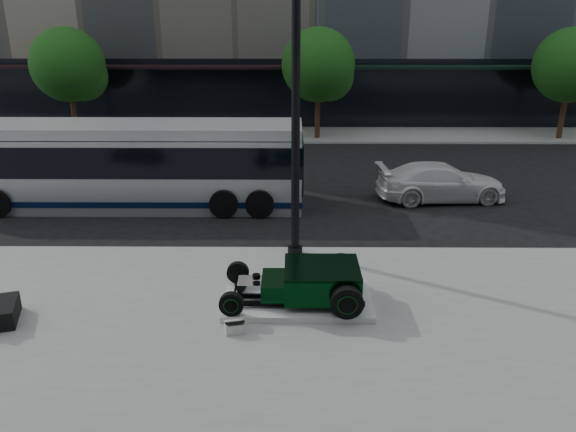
{
  "coord_description": "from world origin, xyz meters",
  "views": [
    {
      "loc": [
        -0.33,
        -16.89,
        6.51
      ],
      "look_at": [
        -0.45,
        -2.34,
        1.2
      ],
      "focal_mm": 35.0,
      "sensor_mm": 36.0,
      "label": 1
    }
  ],
  "objects_px": {
    "lamppost": "(296,131)",
    "white_sedan": "(441,182)",
    "hot_rod": "(312,281)",
    "transit_bus": "(130,164)"
  },
  "relations": [
    {
      "from": "hot_rod",
      "to": "lamppost",
      "type": "relative_size",
      "value": 0.43
    },
    {
      "from": "lamppost",
      "to": "white_sedan",
      "type": "distance_m",
      "value": 7.97
    },
    {
      "from": "hot_rod",
      "to": "transit_bus",
      "type": "xyz_separation_m",
      "value": [
        -6.13,
        7.42,
        0.79
      ]
    },
    {
      "from": "lamppost",
      "to": "transit_bus",
      "type": "relative_size",
      "value": 0.62
    },
    {
      "from": "lamppost",
      "to": "white_sedan",
      "type": "bearing_deg",
      "value": 43.97
    },
    {
      "from": "transit_bus",
      "to": "white_sedan",
      "type": "relative_size",
      "value": 2.6
    },
    {
      "from": "hot_rod",
      "to": "lamppost",
      "type": "height_order",
      "value": "lamppost"
    },
    {
      "from": "lamppost",
      "to": "white_sedan",
      "type": "relative_size",
      "value": 1.61
    },
    {
      "from": "lamppost",
      "to": "transit_bus",
      "type": "xyz_separation_m",
      "value": [
        -5.75,
        4.48,
        -2.09
      ]
    },
    {
      "from": "hot_rod",
      "to": "lamppost",
      "type": "bearing_deg",
      "value": 97.4
    }
  ]
}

